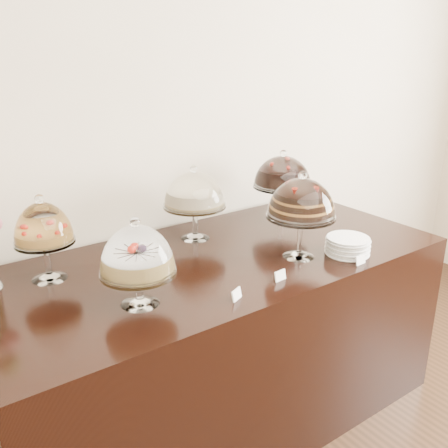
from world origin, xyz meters
TOP-DOWN VIEW (x-y plane):
  - wall_back at (0.00, 3.00)m, footprint 5.00×0.04m
  - display_counter at (-0.26, 2.45)m, footprint 2.20×1.00m
  - cake_stand_sugar_sponge at (-0.76, 2.26)m, footprint 0.29×0.29m
  - cake_stand_choco_layer at (0.06, 2.23)m, footprint 0.32×0.32m
  - cake_stand_cheesecake at (-0.21, 2.72)m, footprint 0.32×0.32m
  - cake_stand_dark_choco at (0.35, 2.68)m, footprint 0.33×0.33m
  - cake_stand_fruit_tart at (-0.98, 2.68)m, footprint 0.25×0.25m
  - plate_stack at (0.26, 2.12)m, footprint 0.21×0.21m
  - price_card_left at (-0.44, 2.07)m, footprint 0.06×0.04m
  - price_card_right at (0.22, 2.00)m, footprint 0.06×0.02m
  - price_card_extra at (-0.19, 2.09)m, footprint 0.06×0.02m

SIDE VIEW (x-z plane):
  - display_counter at x=-0.26m, z-range 0.00..0.90m
  - price_card_left at x=-0.44m, z-range 0.90..0.94m
  - price_card_right at x=0.22m, z-range 0.90..0.94m
  - price_card_extra at x=-0.19m, z-range 0.90..0.94m
  - plate_stack at x=0.26m, z-range 0.90..0.98m
  - cake_stand_sugar_sponge at x=-0.76m, z-range 0.93..1.28m
  - cake_stand_fruit_tart at x=-0.98m, z-range 0.94..1.32m
  - cake_stand_cheesecake at x=-0.21m, z-range 0.95..1.34m
  - cake_stand_dark_choco at x=0.35m, z-range 0.96..1.36m
  - cake_stand_choco_layer at x=0.06m, z-range 0.97..1.38m
  - wall_back at x=0.00m, z-range 0.00..3.00m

